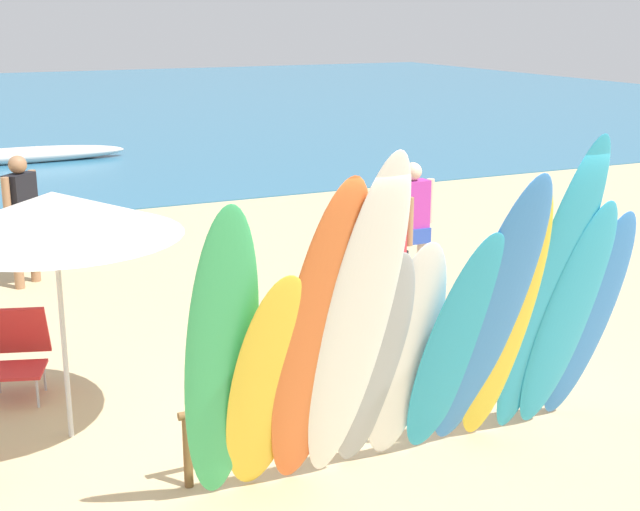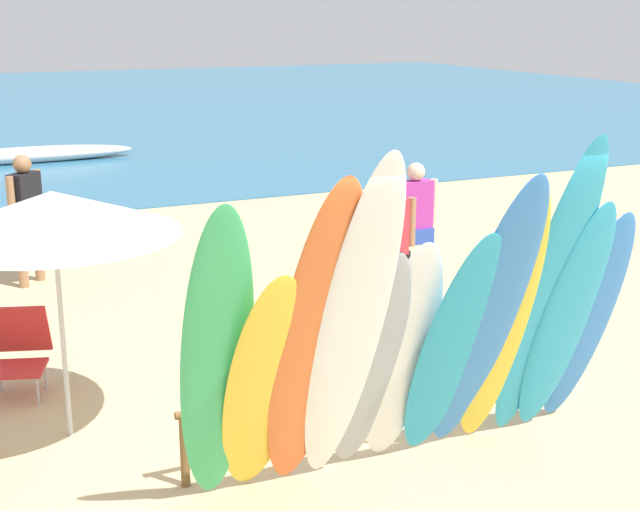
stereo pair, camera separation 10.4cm
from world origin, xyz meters
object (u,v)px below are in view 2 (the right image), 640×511
Objects in this scene: surfboard_blue_11 at (587,320)px; beach_umbrella at (53,213)px; surfboard_grey_4 at (370,365)px; beachgoer_photographing at (415,218)px; surfboard_teal_6 at (451,349)px; beachgoer_by_water at (26,211)px; beach_chair_blue at (20,348)px; surfboard_white_3 at (351,330)px; surfboard_rack at (388,386)px; surfboard_yellow_1 at (263,388)px; surfboard_green_0 at (217,363)px; surfboard_yellow_8 at (502,320)px; beachgoer_strolling at (389,240)px; surfboard_white_5 at (402,356)px; surfboard_teal_9 at (547,296)px; distant_boat at (29,155)px; surfboard_teal_10 at (565,320)px; surfboard_blue_7 at (486,321)px; surfboard_orange_2 at (313,343)px.

beach_umbrella reaches higher than surfboard_blue_11.
surfboard_grey_4 is 4.87m from beachgoer_photographing.
surfboard_teal_6 is 1.27× the size of beachgoer_by_water.
beach_chair_blue is (-0.53, -3.55, -0.56)m from beachgoer_by_water.
beach_chair_blue is at bearing 119.54° from surfboard_white_3.
surfboard_yellow_1 is at bearing -157.46° from surfboard_rack.
surfboard_green_0 reaches higher than beachgoer_by_water.
surfboard_yellow_8 is 1.16× the size of beach_umbrella.
surfboard_teal_6 is at bearing -117.27° from beachgoer_photographing.
surfboard_white_3 reaches higher than beachgoer_strolling.
surfboard_teal_9 reaches higher than surfboard_white_5.
surfboard_white_3 is 1.70× the size of beachgoer_strolling.
surfboard_white_3 is 0.58× the size of distant_boat.
surfboard_green_0 reaches higher than surfboard_white_5.
surfboard_yellow_1 is (-1.30, -0.54, 0.44)m from surfboard_rack.
surfboard_teal_10 is (1.31, -0.57, 0.56)m from surfboard_rack.
surfboard_blue_11 is at bearing 7.38° from surfboard_blue_7.
surfboard_rack is 1.74× the size of surfboard_white_5.
surfboard_green_0 is 1.44× the size of beachgoer_by_water.
distant_boat is (-3.23, 12.57, -0.79)m from beachgoer_photographing.
surfboard_orange_2 is 1.27× the size of beach_umbrella.
surfboard_yellow_8 is at bearing 4.03° from surfboard_green_0.
surfboard_white_3 is at bearing -48.98° from beach_umbrella.
surfboard_blue_7 is at bearing -11.72° from surfboard_grey_4.
surfboard_teal_6 is at bearing -172.39° from surfboard_yellow_8.
beachgoer_strolling is (0.79, 3.27, -0.20)m from surfboard_yellow_8.
surfboard_yellow_8 is (0.22, 0.09, -0.06)m from surfboard_blue_7.
beach_umbrella is at bearing 120.55° from surfboard_yellow_1.
surfboard_yellow_1 is 4.24m from beachgoer_strolling.
surfboard_green_0 reaches higher than surfboard_teal_10.
surfboard_teal_6 reaches higher than surfboard_white_5.
beachgoer_strolling is 4.24m from beach_umbrella.
surfboard_blue_7 is 1.25× the size of beach_umbrella.
distant_boat is at bearing 104.12° from beachgoer_photographing.
surfboard_white_3 reaches higher than surfboard_yellow_1.
surfboard_white_3 reaches higher than surfboard_yellow_8.
surfboard_rack is at bearing 74.31° from surfboard_white_5.
surfboard_rack is at bearing -116.30° from beachgoer_by_water.
surfboard_blue_7 is 0.53× the size of distant_boat.
surfboard_yellow_1 is 0.76× the size of surfboard_blue_7.
surfboard_blue_11 is 4.07m from beachgoer_photographing.
surfboard_rack is 1.79× the size of surfboard_yellow_1.
surfboard_orange_2 is at bearing -5.40° from surfboard_green_0.
surfboard_teal_10 reaches higher than surfboard_yellow_1.
surfboard_grey_4 reaches higher than beachgoer_by_water.
surfboard_rack is 1.86m from surfboard_green_0.
beach_umbrella is at bearing -95.61° from distant_boat.
beach_umbrella is at bearing 144.87° from surfboard_blue_7.
beachgoer_photographing is 0.79× the size of beach_umbrella.
beach_umbrella reaches higher than surfboard_grey_4.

